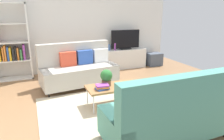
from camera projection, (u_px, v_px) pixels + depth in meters
The scene contains 16 objects.
ground_plane at pixel (106, 104), 4.34m from camera, with size 7.68×7.68×0.00m, color #936B47.
wall_far at pixel (75, 25), 6.44m from camera, with size 6.40×0.12×2.90m, color white.
area_rug at pixel (115, 109), 4.09m from camera, with size 2.90×2.20×0.01m, color beige.
couch_beige at pixel (79, 69), 5.29m from camera, with size 1.99×1.06×1.10m.
couch_green at pixel (169, 114), 3.00m from camera, with size 1.92×0.88×1.10m.
coffee_table at pixel (114, 87), 4.18m from camera, with size 1.10×0.56×0.42m.
tv_console at pixel (125, 58), 7.01m from camera, with size 1.40×0.44×0.64m, color silver.
tv at pixel (125, 40), 6.82m from camera, with size 1.00×0.20×0.64m.
bookshelf at pixel (7, 46), 5.59m from camera, with size 1.10×0.36×2.10m.
storage_trunk at pixel (154, 59), 7.34m from camera, with size 0.52×0.40×0.44m, color #4C5666.
potted_plant at pixel (106, 77), 4.14m from camera, with size 0.24×0.24×0.34m.
table_book_0 at pixel (102, 88), 3.99m from camera, with size 0.24×0.18×0.03m, color #3359B2.
table_book_1 at pixel (102, 87), 3.98m from camera, with size 0.24×0.18×0.03m, color orange.
table_book_2 at pixel (102, 85), 3.97m from camera, with size 0.24×0.18×0.03m, color purple.
vase_0 at pixel (108, 47), 6.74m from camera, with size 0.14×0.14×0.19m, color #4C72B2.
bottle_0 at pixel (115, 47), 6.72m from camera, with size 0.06×0.06×0.23m, color purple.
Camera 1 is at (-1.34, -3.74, 1.89)m, focal length 33.05 mm.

